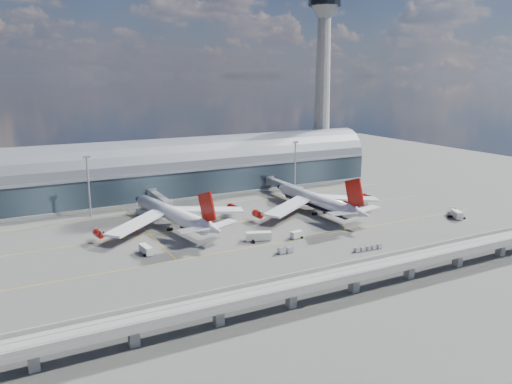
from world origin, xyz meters
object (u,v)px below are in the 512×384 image
airliner_left (174,214)px  service_truck_5 (143,212)px  service_truck_1 (297,235)px  service_truck_2 (259,236)px  cargo_train_1 (368,248)px  control_tower (323,86)px  floodlight_mast_right (295,165)px  service_truck_3 (457,215)px  airliner_right (318,201)px  cargo_train_0 (286,250)px  cargo_train_2 (452,211)px  floodlight_mast_left (89,185)px  service_truck_4 (363,202)px  service_truck_0 (146,250)px

airliner_left → service_truck_5: size_ratio=11.09×
service_truck_1 → service_truck_2: bearing=64.4°
service_truck_5 → cargo_train_1: service_truck_5 is taller
control_tower → service_truck_2: control_tower is taller
floodlight_mast_right → service_truck_3: floodlight_mast_right is taller
airliner_right → cargo_train_0: 52.58m
cargo_train_1 → cargo_train_2: size_ratio=1.12×
floodlight_mast_left → service_truck_1: (60.71, -64.03, -12.29)m
cargo_train_0 → service_truck_3: bearing=-94.1°
service_truck_1 → service_truck_2: service_truck_2 is taller
cargo_train_0 → control_tower: bearing=-45.6°
control_tower → service_truck_5: 130.89m
airliner_left → service_truck_4: bearing=-14.3°
service_truck_0 → service_truck_1: size_ratio=1.46×
service_truck_3 → service_truck_5: 130.44m
control_tower → service_truck_3: bearing=-91.2°
airliner_left → service_truck_0: 29.02m
service_truck_1 → cargo_train_1: 26.27m
service_truck_4 → service_truck_2: bearing=-162.5°
control_tower → service_truck_0: control_tower is taller
service_truck_4 → cargo_train_2: (24.49, -28.72, -0.52)m
control_tower → floodlight_mast_right: (-35.00, -28.00, -38.00)m
service_truck_3 → airliner_left: bearing=-175.5°
control_tower → service_truck_0: bearing=-146.9°
floodlight_mast_right → service_truck_1: size_ratio=5.30×
floodlight_mast_left → cargo_train_0: 90.92m
floodlight_mast_right → service_truck_4: (12.96, -37.55, -12.20)m
service_truck_5 → service_truck_2: bearing=-93.8°
airliner_left → service_truck_3: airliner_left is taller
airliner_right → service_truck_3: bearing=-38.2°
service_truck_4 → service_truck_5: size_ratio=0.86×
service_truck_2 → cargo_train_0: service_truck_2 is taller
airliner_right → airliner_left: bearing=171.4°
floodlight_mast_left → cargo_train_1: 114.92m
control_tower → service_truck_3: 112.58m
service_truck_4 → cargo_train_1: (-37.75, -48.38, -0.68)m
cargo_train_2 → service_truck_2: bearing=117.4°
control_tower → floodlight_mast_right: bearing=-141.3°
control_tower → cargo_train_0: bearing=-129.7°
service_truck_3 → service_truck_4: bearing=144.8°
airliner_right → service_truck_4: 26.37m
control_tower → service_truck_0: 159.56m
service_truck_1 → cargo_train_1: service_truck_1 is taller
cargo_train_0 → cargo_train_2: bearing=-90.0°
control_tower → service_truck_4: bearing=-108.6°
service_truck_1 → cargo_train_2: (76.74, -2.24, -0.42)m
service_truck_0 → service_truck_2: size_ratio=0.77×
floodlight_mast_left → service_truck_3: bearing=-28.7°
service_truck_4 → service_truck_3: bearing=-62.1°
service_truck_0 → service_truck_5: bearing=69.5°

